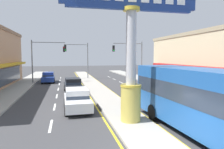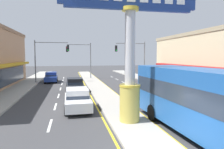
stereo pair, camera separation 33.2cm
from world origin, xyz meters
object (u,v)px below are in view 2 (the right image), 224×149
district_sign (130,48)px  sedan_far_left_oncoming (75,85)px  traffic_light_median_far (82,55)px  bus_mid_left_lane (211,101)px  street_bench (212,94)px  traffic_light_left_side (48,54)px  traffic_light_right_side (134,54)px  sedan_near_right_lane (51,77)px  sedan_near_left_lane (77,99)px

district_sign → sedan_far_left_oncoming: 12.01m
traffic_light_median_far → bus_mid_left_lane: traffic_light_median_far is taller
district_sign → street_bench: bearing=25.7°
bus_mid_left_lane → sedan_far_left_oncoming: bus_mid_left_lane is taller
traffic_light_left_side → traffic_light_right_side: size_ratio=1.00×
traffic_light_right_side → sedan_far_left_oncoming: bearing=-138.7°
traffic_light_right_side → sedan_far_left_oncoming: size_ratio=1.42×
sedan_near_right_lane → street_bench: 22.17m
traffic_light_right_side → sedan_near_right_lane: (-12.58, 1.38, -3.46)m
traffic_light_right_side → sedan_near_left_lane: 18.47m
traffic_light_median_far → sedan_near_left_lane: 20.77m
street_bench → district_sign: bearing=-154.3°
traffic_light_right_side → sedan_far_left_oncoming: 12.82m
traffic_light_right_side → street_bench: 15.69m
bus_mid_left_lane → traffic_light_right_side: bearing=80.9°
sedan_near_right_lane → sedan_far_left_oncoming: bearing=-70.9°
street_bench → bus_mid_left_lane: bearing=-128.5°
traffic_light_left_side → traffic_light_median_far: size_ratio=1.00×
sedan_near_left_lane → street_bench: bearing=2.4°
traffic_light_left_side → sedan_near_right_lane: traffic_light_left_side is taller
district_sign → bus_mid_left_lane: 4.90m
sedan_near_right_lane → street_bench: bearing=-48.1°
sedan_near_right_lane → sedan_far_left_oncoming: (3.30, -9.54, 0.00)m
traffic_light_median_far → sedan_near_left_lane: (-1.53, -20.43, -3.41)m
traffic_light_median_far → sedan_far_left_oncoming: (-1.53, -12.99, -3.41)m
sedan_near_left_lane → traffic_light_left_side: bearing=102.7°
sedan_near_right_lane → sedan_far_left_oncoming: size_ratio=1.00×
sedan_near_right_lane → district_sign: bearing=-73.4°
traffic_light_left_side → traffic_light_right_side: same height
bus_mid_left_lane → district_sign: bearing=132.1°
sedan_near_right_lane → traffic_light_left_side: bearing=-104.7°
traffic_light_left_side → traffic_light_right_side: 12.86m
traffic_light_right_side → sedan_near_left_lane: bearing=-120.7°
traffic_light_left_side → bus_mid_left_lane: bearing=-67.8°
district_sign → traffic_light_right_side: bearing=71.6°
traffic_light_median_far → sedan_far_left_oncoming: traffic_light_median_far is taller
traffic_light_left_side → traffic_light_median_far: (5.11, 4.53, -0.05)m
traffic_light_left_side → sedan_near_right_lane: 3.63m
traffic_light_right_side → bus_mid_left_lane: traffic_light_right_side is taller
traffic_light_median_far → sedan_near_left_lane: size_ratio=1.43×
district_sign → traffic_light_left_side: district_sign is taller
sedan_far_left_oncoming → traffic_light_left_side: bearing=112.9°
traffic_light_right_side → sedan_near_right_lane: traffic_light_right_side is taller
sedan_far_left_oncoming → street_bench: bearing=-31.2°
traffic_light_median_far → street_bench: traffic_light_median_far is taller
traffic_light_median_far → bus_mid_left_lane: bearing=-81.3°
traffic_light_median_far → sedan_far_left_oncoming: bearing=-96.7°
sedan_near_left_lane → bus_mid_left_lane: bearing=-50.2°
traffic_light_left_side → sedan_near_left_lane: 16.66m
traffic_light_right_side → sedan_far_left_oncoming: (-9.28, -8.15, -3.46)m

